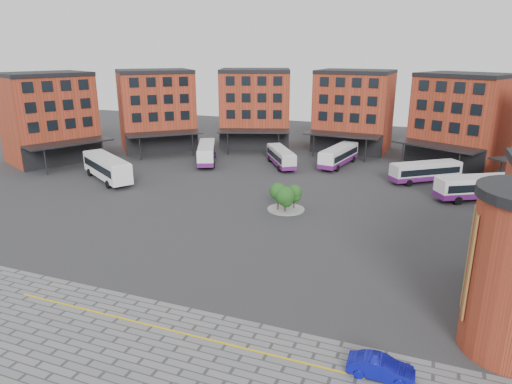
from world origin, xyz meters
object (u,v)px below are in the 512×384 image
(bus_a, at_px, (107,166))
(bus_f, at_px, (480,187))
(blue_car, at_px, (381,368))
(bus_d, at_px, (339,156))
(tree_island, at_px, (285,196))
(bus_c, at_px, (281,157))
(bus_e, at_px, (426,172))
(bus_b, at_px, (206,153))

(bus_a, bearing_deg, bus_f, -47.07)
(bus_f, relative_size, blue_car, 2.85)
(bus_d, bearing_deg, blue_car, -65.75)
(blue_car, bearing_deg, tree_island, 27.21)
(bus_d, bearing_deg, bus_c, -147.54)
(bus_e, relative_size, blue_car, 2.55)
(bus_b, bearing_deg, bus_f, -32.38)
(bus_a, bearing_deg, bus_d, -22.81)
(bus_c, bearing_deg, bus_d, -10.81)
(tree_island, relative_size, bus_a, 0.37)
(bus_a, relative_size, bus_c, 1.22)
(tree_island, xyz_separation_m, bus_b, (-19.49, 18.06, -0.18))
(bus_a, distance_m, bus_b, 16.99)
(bus_b, xyz_separation_m, blue_car, (33.21, -43.09, -1.08))
(tree_island, height_order, bus_d, tree_island)
(bus_d, bearing_deg, bus_f, -19.16)
(bus_a, relative_size, bus_e, 1.22)
(bus_a, relative_size, bus_f, 1.09)
(tree_island, bearing_deg, bus_c, 109.53)
(blue_car, bearing_deg, bus_e, -3.01)
(tree_island, relative_size, bus_e, 0.45)
(bus_f, bearing_deg, tree_island, -89.87)
(bus_c, xyz_separation_m, bus_f, (28.63, -7.66, 0.15))
(bus_c, bearing_deg, bus_e, -37.30)
(tree_island, xyz_separation_m, blue_car, (13.72, -25.04, -1.27))
(bus_e, height_order, blue_car, bus_e)
(bus_e, bearing_deg, bus_d, -148.53)
(bus_d, height_order, blue_car, bus_d)
(bus_c, height_order, bus_d, bus_d)
(bus_e, bearing_deg, bus_a, -107.57)
(bus_a, bearing_deg, tree_island, -64.62)
(bus_e, bearing_deg, bus_f, 9.94)
(bus_a, distance_m, blue_car, 50.40)
(bus_b, distance_m, bus_e, 34.36)
(tree_island, xyz_separation_m, bus_d, (1.46, 23.92, -0.19))
(bus_b, relative_size, bus_c, 1.15)
(tree_island, xyz_separation_m, bus_c, (-7.23, 20.37, -0.35))
(bus_d, bearing_deg, bus_a, -134.77)
(bus_b, distance_m, bus_c, 12.48)
(bus_f, bearing_deg, bus_a, -109.78)
(bus_c, bearing_deg, bus_f, -48.06)
(tree_island, relative_size, bus_b, 0.39)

